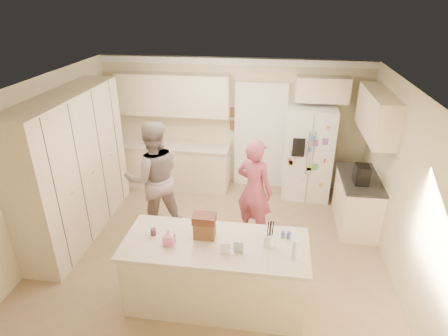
# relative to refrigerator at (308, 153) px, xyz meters

# --- Properties ---
(floor) EXTENTS (5.20, 4.60, 0.02)m
(floor) POSITION_rel_refrigerator_xyz_m (-1.50, -1.97, -0.91)
(floor) COLOR #997D5C
(floor) RESTS_ON ground
(ceiling) EXTENTS (5.20, 4.60, 0.02)m
(ceiling) POSITION_rel_refrigerator_xyz_m (-1.50, -1.97, 1.71)
(ceiling) COLOR white
(ceiling) RESTS_ON wall_back
(wall_back) EXTENTS (5.20, 0.02, 2.60)m
(wall_back) POSITION_rel_refrigerator_xyz_m (-1.50, 0.34, 0.40)
(wall_back) COLOR beige
(wall_back) RESTS_ON ground
(wall_front) EXTENTS (5.20, 0.02, 2.60)m
(wall_front) POSITION_rel_refrigerator_xyz_m (-1.50, -4.28, 0.40)
(wall_front) COLOR beige
(wall_front) RESTS_ON ground
(wall_left) EXTENTS (0.02, 4.60, 2.60)m
(wall_left) POSITION_rel_refrigerator_xyz_m (-4.11, -1.97, 0.40)
(wall_left) COLOR beige
(wall_left) RESTS_ON ground
(wall_right) EXTENTS (0.02, 4.60, 2.60)m
(wall_right) POSITION_rel_refrigerator_xyz_m (1.11, -1.97, 0.40)
(wall_right) COLOR beige
(wall_right) RESTS_ON ground
(crown_back) EXTENTS (5.20, 0.08, 0.12)m
(crown_back) POSITION_rel_refrigerator_xyz_m (-1.50, 0.29, 1.63)
(crown_back) COLOR white
(crown_back) RESTS_ON wall_back
(pantry_bank) EXTENTS (0.60, 2.60, 2.35)m
(pantry_bank) POSITION_rel_refrigerator_xyz_m (-3.80, -1.77, 0.28)
(pantry_bank) COLOR beige
(pantry_bank) RESTS_ON floor
(back_base_cab) EXTENTS (2.20, 0.60, 0.88)m
(back_base_cab) POSITION_rel_refrigerator_xyz_m (-2.65, 0.03, -0.46)
(back_base_cab) COLOR beige
(back_base_cab) RESTS_ON floor
(back_countertop) EXTENTS (2.24, 0.63, 0.04)m
(back_countertop) POSITION_rel_refrigerator_xyz_m (-2.65, 0.02, 0.00)
(back_countertop) COLOR beige
(back_countertop) RESTS_ON back_base_cab
(back_upper_cab) EXTENTS (2.20, 0.35, 0.80)m
(back_upper_cab) POSITION_rel_refrigerator_xyz_m (-2.65, 0.15, 1.00)
(back_upper_cab) COLOR beige
(back_upper_cab) RESTS_ON wall_back
(doorway_opening) EXTENTS (0.90, 0.06, 2.10)m
(doorway_opening) POSITION_rel_refrigerator_xyz_m (-0.95, 0.31, 0.15)
(doorway_opening) COLOR black
(doorway_opening) RESTS_ON floor
(doorway_casing) EXTENTS (1.02, 0.03, 2.22)m
(doorway_casing) POSITION_rel_refrigerator_xyz_m (-0.95, 0.27, 0.15)
(doorway_casing) COLOR white
(doorway_casing) RESTS_ON floor
(wall_frame_upper) EXTENTS (0.15, 0.02, 0.20)m
(wall_frame_upper) POSITION_rel_refrigerator_xyz_m (-1.48, 0.30, 0.65)
(wall_frame_upper) COLOR brown
(wall_frame_upper) RESTS_ON wall_back
(wall_frame_lower) EXTENTS (0.15, 0.02, 0.20)m
(wall_frame_lower) POSITION_rel_refrigerator_xyz_m (-1.48, 0.30, 0.38)
(wall_frame_lower) COLOR brown
(wall_frame_lower) RESTS_ON wall_back
(refrigerator) EXTENTS (0.94, 0.76, 1.80)m
(refrigerator) POSITION_rel_refrigerator_xyz_m (0.00, 0.00, 0.00)
(refrigerator) COLOR white
(refrigerator) RESTS_ON floor
(fridge_seam) EXTENTS (0.02, 0.02, 1.78)m
(fridge_seam) POSITION_rel_refrigerator_xyz_m (0.00, -0.35, 0.00)
(fridge_seam) COLOR gray
(fridge_seam) RESTS_ON refrigerator
(fridge_dispenser) EXTENTS (0.22, 0.03, 0.35)m
(fridge_dispenser) POSITION_rel_refrigerator_xyz_m (-0.22, -0.37, 0.25)
(fridge_dispenser) COLOR black
(fridge_dispenser) RESTS_ON refrigerator
(fridge_handle_l) EXTENTS (0.02, 0.02, 0.85)m
(fridge_handle_l) POSITION_rel_refrigerator_xyz_m (-0.05, -0.37, 0.15)
(fridge_handle_l) COLOR silver
(fridge_handle_l) RESTS_ON refrigerator
(fridge_handle_r) EXTENTS (0.02, 0.02, 0.85)m
(fridge_handle_r) POSITION_rel_refrigerator_xyz_m (0.05, -0.37, 0.15)
(fridge_handle_r) COLOR silver
(fridge_handle_r) RESTS_ON refrigerator
(over_fridge_cab) EXTENTS (0.95, 0.35, 0.45)m
(over_fridge_cab) POSITION_rel_refrigerator_xyz_m (0.15, 0.15, 1.20)
(over_fridge_cab) COLOR beige
(over_fridge_cab) RESTS_ON wall_back
(right_base_cab) EXTENTS (0.60, 1.20, 0.88)m
(right_base_cab) POSITION_rel_refrigerator_xyz_m (0.80, -0.97, -0.46)
(right_base_cab) COLOR beige
(right_base_cab) RESTS_ON floor
(right_countertop) EXTENTS (0.63, 1.24, 0.04)m
(right_countertop) POSITION_rel_refrigerator_xyz_m (0.79, -0.97, 0.00)
(right_countertop) COLOR #2D2B28
(right_countertop) RESTS_ON right_base_cab
(right_upper_cab) EXTENTS (0.35, 1.50, 0.70)m
(right_upper_cab) POSITION_rel_refrigerator_xyz_m (0.92, -0.77, 1.05)
(right_upper_cab) COLOR beige
(right_upper_cab) RESTS_ON wall_right
(coffee_maker) EXTENTS (0.22, 0.28, 0.30)m
(coffee_maker) POSITION_rel_refrigerator_xyz_m (0.75, -1.17, 0.17)
(coffee_maker) COLOR black
(coffee_maker) RESTS_ON right_countertop
(island_base) EXTENTS (2.20, 0.90, 0.88)m
(island_base) POSITION_rel_refrigerator_xyz_m (-1.30, -3.07, -0.46)
(island_base) COLOR beige
(island_base) RESTS_ON floor
(island_top) EXTENTS (2.28, 0.96, 0.05)m
(island_top) POSITION_rel_refrigerator_xyz_m (-1.30, -3.07, 0.00)
(island_top) COLOR beige
(island_top) RESTS_ON island_base
(utensil_crock) EXTENTS (0.13, 0.13, 0.15)m
(utensil_crock) POSITION_rel_refrigerator_xyz_m (-0.65, -3.02, 0.10)
(utensil_crock) COLOR white
(utensil_crock) RESTS_ON island_top
(tissue_box) EXTENTS (0.13, 0.13, 0.14)m
(tissue_box) POSITION_rel_refrigerator_xyz_m (-1.85, -3.17, 0.10)
(tissue_box) COLOR pink
(tissue_box) RESTS_ON island_top
(tissue_plume) EXTENTS (0.08, 0.08, 0.08)m
(tissue_plume) POSITION_rel_refrigerator_xyz_m (-1.85, -3.17, 0.20)
(tissue_plume) COLOR white
(tissue_plume) RESTS_ON tissue_box
(dollhouse_body) EXTENTS (0.26, 0.18, 0.22)m
(dollhouse_body) POSITION_rel_refrigerator_xyz_m (-1.45, -2.97, 0.14)
(dollhouse_body) COLOR brown
(dollhouse_body) RESTS_ON island_top
(dollhouse_roof) EXTENTS (0.28, 0.20, 0.10)m
(dollhouse_roof) POSITION_rel_refrigerator_xyz_m (-1.45, -2.97, 0.30)
(dollhouse_roof) COLOR #592D1E
(dollhouse_roof) RESTS_ON dollhouse_body
(jam_jar) EXTENTS (0.07, 0.07, 0.09)m
(jam_jar) POSITION_rel_refrigerator_xyz_m (-2.10, -3.02, 0.07)
(jam_jar) COLOR #59263F
(jam_jar) RESTS_ON island_top
(greeting_card_a) EXTENTS (0.12, 0.06, 0.16)m
(greeting_card_a) POSITION_rel_refrigerator_xyz_m (-1.15, -3.27, 0.11)
(greeting_card_a) COLOR white
(greeting_card_a) RESTS_ON island_top
(greeting_card_b) EXTENTS (0.12, 0.05, 0.16)m
(greeting_card_b) POSITION_rel_refrigerator_xyz_m (-1.00, -3.22, 0.11)
(greeting_card_b) COLOR silver
(greeting_card_b) RESTS_ON island_top
(water_bottle) EXTENTS (0.07, 0.07, 0.24)m
(water_bottle) POSITION_rel_refrigerator_xyz_m (-0.35, -3.22, 0.14)
(water_bottle) COLOR silver
(water_bottle) RESTS_ON island_top
(shaker_salt) EXTENTS (0.05, 0.05, 0.09)m
(shaker_salt) POSITION_rel_refrigerator_xyz_m (-0.48, -2.85, 0.07)
(shaker_salt) COLOR #4F4FAF
(shaker_salt) RESTS_ON island_top
(shaker_pepper) EXTENTS (0.05, 0.05, 0.09)m
(shaker_pepper) POSITION_rel_refrigerator_xyz_m (-0.41, -2.85, 0.07)
(shaker_pepper) COLOR #4F4FAF
(shaker_pepper) RESTS_ON island_top
(teen_boy) EXTENTS (1.16, 1.07, 1.93)m
(teen_boy) POSITION_rel_refrigerator_xyz_m (-2.57, -1.55, 0.06)
(teen_boy) COLOR #9C9693
(teen_boy) RESTS_ON floor
(teen_girl) EXTENTS (0.74, 0.64, 1.71)m
(teen_girl) POSITION_rel_refrigerator_xyz_m (-0.93, -1.55, -0.04)
(teen_girl) COLOR #B54966
(teen_girl) RESTS_ON floor
(fridge_magnets) EXTENTS (0.76, 0.02, 1.44)m
(fridge_magnets) POSITION_rel_refrigerator_xyz_m (0.00, -0.36, 0.00)
(fridge_magnets) COLOR tan
(fridge_magnets) RESTS_ON refrigerator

